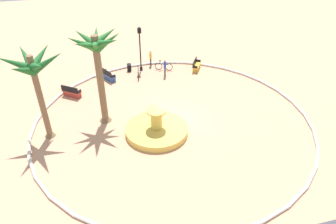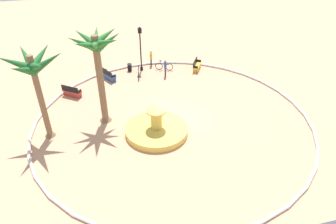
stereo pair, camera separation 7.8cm
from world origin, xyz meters
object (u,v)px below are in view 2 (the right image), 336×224
object	(u,v)px
bicycle_red_frame	(164,66)
person_cyclist_helmet	(165,67)
fountain	(157,130)
bench_west	(197,66)
palm_tree_by_curb	(34,73)
palm_tree_near_fountain	(97,55)
lamppost	(140,45)
bench_north	(72,93)
bench_east	(109,76)
person_cyclist_photo	(151,57)
bicycle_by_lamppost	(139,73)

from	to	relation	value
bicycle_red_frame	person_cyclist_helmet	size ratio (longest dim) A/B	0.97
fountain	bench_west	distance (m)	10.56
palm_tree_by_curb	palm_tree_near_fountain	bearing A→B (deg)	-166.34
lamppost	person_cyclist_helmet	size ratio (longest dim) A/B	2.57
fountain	palm_tree_near_fountain	xyz separation A→B (m)	(3.27, -2.39, 4.77)
bench_north	person_cyclist_helmet	size ratio (longest dim) A/B	0.96
fountain	bench_east	world-z (taller)	fountain
person_cyclist_photo	bicycle_red_frame	bearing A→B (deg)	130.43
palm_tree_near_fountain	lamppost	distance (m)	8.96
bench_east	bicycle_red_frame	bearing A→B (deg)	-172.20
palm_tree_near_fountain	person_cyclist_helmet	size ratio (longest dim) A/B	4.03
palm_tree_near_fountain	bench_north	bearing A→B (deg)	-59.79
fountain	bench_north	world-z (taller)	fountain
lamppost	person_cyclist_helmet	distance (m)	3.06
bench_east	bicycle_by_lamppost	bearing A→B (deg)	176.86
fountain	bench_east	xyz separation A→B (m)	(2.49, -8.78, 0.06)
bench_north	bicycle_red_frame	size ratio (longest dim) A/B	0.99
bench_west	bench_east	bearing A→B (deg)	0.27
bicycle_by_lamppost	person_cyclist_helmet	bearing A→B (deg)	168.94
fountain	bicycle_red_frame	distance (m)	9.89
palm_tree_by_curb	bench_east	size ratio (longest dim) A/B	3.69
fountain	palm_tree_by_curb	world-z (taller)	palm_tree_by_curb
palm_tree_by_curb	lamppost	xyz separation A→B (m)	(-7.74, -8.54, -2.25)
bench_east	bicycle_by_lamppost	world-z (taller)	bench_east
bench_west	bench_north	world-z (taller)	same
person_cyclist_helmet	bench_north	bearing A→B (deg)	11.32
lamppost	person_cyclist_photo	size ratio (longest dim) A/B	2.65
bench_east	bicycle_by_lamppost	size ratio (longest dim) A/B	0.97
bench_north	person_cyclist_photo	size ratio (longest dim) A/B	0.99
bicycle_red_frame	bicycle_by_lamppost	distance (m)	2.72
bicycle_red_frame	person_cyclist_helmet	distance (m)	1.45
palm_tree_by_curb	person_cyclist_photo	world-z (taller)	palm_tree_by_curb
fountain	person_cyclist_photo	world-z (taller)	fountain
bench_east	bicycle_by_lamppost	distance (m)	2.68
bench_north	lamppost	size ratio (longest dim) A/B	0.37
bench_east	bench_west	xyz separation A→B (m)	(-8.30, -0.04, 0.00)
bicycle_red_frame	bench_north	bearing A→B (deg)	19.48
bench_east	lamppost	size ratio (longest dim) A/B	0.39
palm_tree_near_fountain	person_cyclist_helmet	bearing A→B (deg)	-135.30
palm_tree_near_fountain	person_cyclist_helmet	distance (m)	9.20
person_cyclist_helmet	person_cyclist_photo	size ratio (longest dim) A/B	1.03
bicycle_red_frame	person_cyclist_helmet	world-z (taller)	person_cyclist_helmet
lamppost	palm_tree_by_curb	bearing A→B (deg)	47.80
bench_north	bicycle_red_frame	bearing A→B (deg)	-160.52
fountain	bicycle_red_frame	bearing A→B (deg)	-106.22
bicycle_by_lamppost	palm_tree_by_curb	bearing A→B (deg)	44.68
palm_tree_by_curb	person_cyclist_photo	distance (m)	13.32
fountain	bicycle_by_lamppost	xyz separation A→B (m)	(-0.18, -8.63, 0.09)
palm_tree_by_curb	person_cyclist_helmet	size ratio (longest dim) A/B	3.70
bicycle_red_frame	bicycle_by_lamppost	bearing A→B (deg)	18.55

